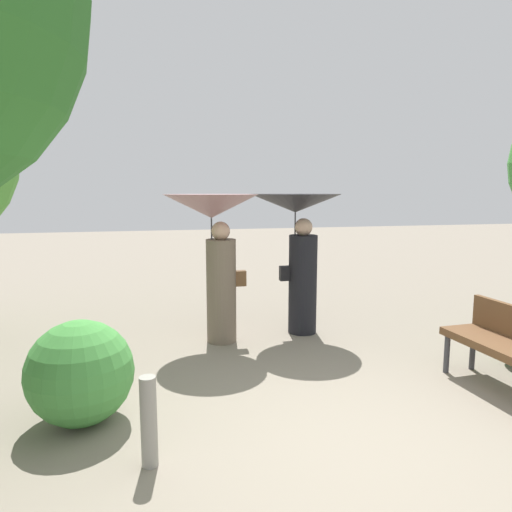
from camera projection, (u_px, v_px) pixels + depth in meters
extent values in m
plane|color=gray|center=(346.00, 442.00, 3.67)|extent=(40.00, 40.00, 0.00)
cylinder|color=#6B5B4C|center=(221.00, 291.00, 6.03)|extent=(0.39, 0.39, 1.35)
sphere|color=tan|center=(221.00, 231.00, 5.91)|extent=(0.24, 0.24, 0.24)
cylinder|color=#333338|center=(212.00, 247.00, 5.93)|extent=(0.02, 0.02, 0.74)
cone|color=gray|center=(211.00, 206.00, 5.85)|extent=(1.21, 1.21, 0.30)
cube|color=brown|center=(240.00, 278.00, 6.04)|extent=(0.14, 0.10, 0.20)
cylinder|color=black|center=(303.00, 284.00, 6.41)|extent=(0.39, 0.39, 1.37)
sphere|color=tan|center=(303.00, 227.00, 6.30)|extent=(0.24, 0.24, 0.24)
cylinder|color=#333338|center=(295.00, 241.00, 6.30)|extent=(0.02, 0.02, 0.79)
cone|color=black|center=(295.00, 203.00, 6.23)|extent=(1.24, 1.24, 0.25)
cube|color=black|center=(285.00, 273.00, 6.34)|extent=(0.14, 0.10, 0.20)
cylinder|color=#38383D|center=(447.00, 353.00, 5.04)|extent=(0.06, 0.06, 0.44)
cylinder|color=#38383D|center=(473.00, 350.00, 5.13)|extent=(0.06, 0.06, 0.44)
cube|color=brown|center=(510.00, 351.00, 4.42)|extent=(0.52, 1.52, 0.08)
sphere|color=#428C3D|center=(80.00, 373.00, 3.92)|extent=(0.90, 0.90, 0.90)
cylinder|color=gray|center=(149.00, 422.00, 3.31)|extent=(0.12, 0.12, 0.68)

